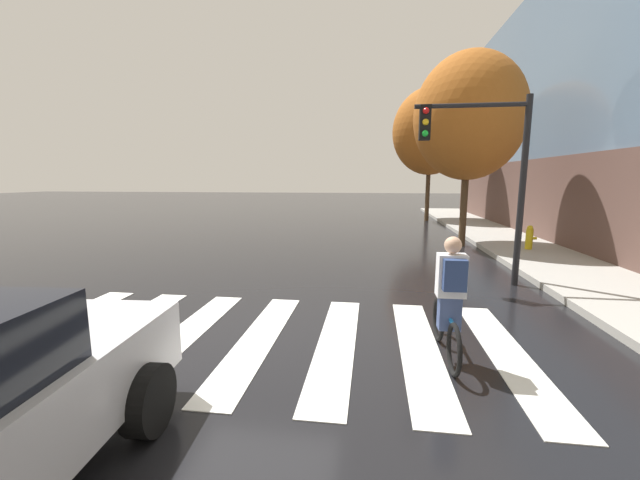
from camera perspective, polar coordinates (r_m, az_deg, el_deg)
ground_plane at (r=6.10m, az=-9.93°, el=-14.35°), size 120.00×120.00×0.00m
crosswalk_stripes at (r=6.27m, az=-14.58°, el=-13.80°), size 8.92×3.75×0.01m
manhole_cover at (r=5.02m, az=-24.78°, el=-20.54°), size 0.64×0.64×0.01m
cyclist at (r=5.36m, az=18.82°, el=-8.44°), size 0.36×1.71×1.69m
traffic_light_near at (r=9.34m, az=23.50°, el=11.14°), size 2.47×0.28×4.20m
fire_hydrant at (r=14.10m, az=28.89°, el=0.34°), size 0.33×0.22×0.78m
street_tree_near at (r=14.71m, az=21.44°, el=16.80°), size 3.77×3.77×6.70m
street_tree_mid at (r=22.95m, az=16.21°, el=15.35°), size 4.18×4.18×7.43m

